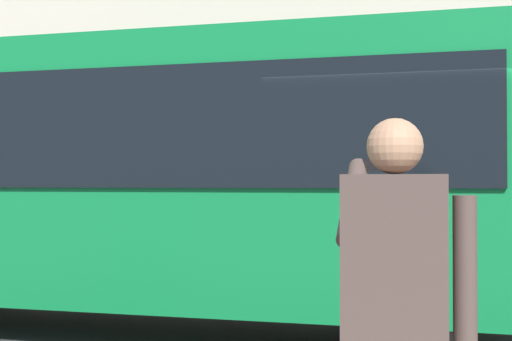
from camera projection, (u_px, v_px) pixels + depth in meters
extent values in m
cube|color=#0F7238|center=(132.00, 173.00, 7.65)|extent=(9.00, 2.50, 2.60)
cube|color=black|center=(74.00, 128.00, 6.44)|extent=(7.60, 0.06, 1.10)
cylinder|color=black|center=(414.00, 278.00, 7.94)|extent=(1.00, 0.28, 1.00)
cylinder|color=black|center=(405.00, 313.00, 5.81)|extent=(1.00, 0.28, 1.00)
cube|color=#473833|center=(395.00, 259.00, 2.70)|extent=(0.40, 0.24, 0.66)
sphere|color=#A87A5B|center=(395.00, 146.00, 2.70)|extent=(0.22, 0.22, 0.22)
cylinder|color=#473833|center=(465.00, 272.00, 2.63)|extent=(0.09, 0.09, 0.58)
cylinder|color=#473833|center=(354.00, 201.00, 2.90)|extent=(0.09, 0.48, 0.37)
cube|color=black|center=(376.00, 155.00, 3.02)|extent=(0.07, 0.01, 0.14)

